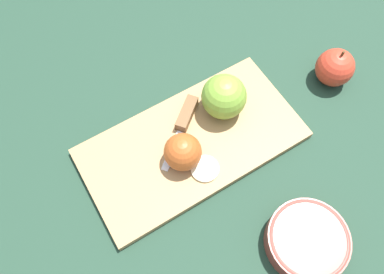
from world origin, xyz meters
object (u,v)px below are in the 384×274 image
(knife, at_px, (186,116))
(apple_half_left, at_px, (224,97))
(apple_half_right, at_px, (183,152))
(bowl, at_px, (307,240))
(apple_whole, at_px, (335,67))

(knife, bearing_deg, apple_half_left, 128.60)
(apple_half_right, distance_m, bowl, 0.26)
(knife, bearing_deg, apple_whole, 129.49)
(apple_half_right, height_order, bowl, apple_half_right)
(apple_whole, bearing_deg, bowl, 45.75)
(apple_whole, distance_m, bowl, 0.36)
(knife, height_order, apple_whole, apple_whole)
(apple_half_right, height_order, apple_whole, apple_whole)
(knife, bearing_deg, apple_half_right, 17.25)
(knife, distance_m, apple_whole, 0.32)
(apple_half_left, relative_size, bowl, 0.63)
(apple_whole, bearing_deg, apple_half_left, -8.43)
(bowl, bearing_deg, apple_half_left, -91.14)
(apple_whole, bearing_deg, knife, -8.71)
(apple_half_left, distance_m, apple_whole, 0.25)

